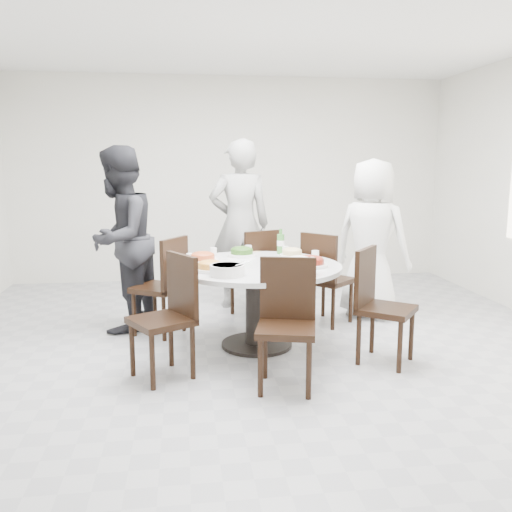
{
  "coord_description": "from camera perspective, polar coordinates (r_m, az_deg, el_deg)",
  "views": [
    {
      "loc": [
        -0.67,
        -4.58,
        1.65
      ],
      "look_at": [
        -0.04,
        0.13,
        0.82
      ],
      "focal_mm": 38.0,
      "sensor_mm": 36.0,
      "label": 1
    }
  ],
  "objects": [
    {
      "name": "diner_right",
      "position": [
        5.86,
        12.09,
        1.76
      ],
      "size": [
        0.97,
        0.95,
        1.68
      ],
      "primitive_type": "imported",
      "rotation": [
        0.0,
        0.0,
        2.39
      ],
      "color": "white",
      "rests_on": "floor"
    },
    {
      "name": "chair_nw",
      "position": [
        5.29,
        -10.23,
        -3.1
      ],
      "size": [
        0.58,
        0.58,
        0.95
      ],
      "primitive_type": "cube",
      "rotation": [
        0.0,
        0.0,
        4.14
      ],
      "color": "black",
      "rests_on": "floor"
    },
    {
      "name": "chair_sw",
      "position": [
        4.21,
        -9.95,
        -6.45
      ],
      "size": [
        0.57,
        0.57,
        0.95
      ],
      "primitive_type": "cube",
      "rotation": [
        0.0,
        0.0,
        5.23
      ],
      "color": "black",
      "rests_on": "floor"
    },
    {
      "name": "chair_ne",
      "position": [
        5.6,
        7.63,
        -2.31
      ],
      "size": [
        0.59,
        0.59,
        0.95
      ],
      "primitive_type": "cube",
      "rotation": [
        0.0,
        0.0,
        2.3
      ],
      "color": "black",
      "rests_on": "floor"
    },
    {
      "name": "tea_cups",
      "position": [
        5.39,
        -1.2,
        0.71
      ],
      "size": [
        0.07,
        0.07,
        0.08
      ],
      "primitive_type": "cylinder",
      "color": "white",
      "rests_on": "dining_table"
    },
    {
      "name": "chair_se",
      "position": [
        4.59,
        13.58,
        -5.23
      ],
      "size": [
        0.59,
        0.59,
        0.95
      ],
      "primitive_type": "cube",
      "rotation": [
        0.0,
        0.0,
        7.18
      ],
      "color": "black",
      "rests_on": "floor"
    },
    {
      "name": "floor",
      "position": [
        4.92,
        0.63,
        -9.71
      ],
      "size": [
        6.0,
        6.0,
        0.01
      ],
      "primitive_type": "cube",
      "color": "#A7A7AC",
      "rests_on": "ground"
    },
    {
      "name": "dish_tofu",
      "position": [
        4.52,
        -4.87,
        -1.19
      ],
      "size": [
        0.26,
        0.26,
        0.07
      ],
      "primitive_type": "cylinder",
      "color": "white",
      "rests_on": "dining_table"
    },
    {
      "name": "chair_n",
      "position": [
        5.8,
        -0.26,
        -1.78
      ],
      "size": [
        0.55,
        0.55,
        0.95
      ],
      "primitive_type": "cube",
      "rotation": [
        0.0,
        0.0,
        3.53
      ],
      "color": "black",
      "rests_on": "floor"
    },
    {
      "name": "soup_bowl",
      "position": [
        4.35,
        -3.03,
        -1.48
      ],
      "size": [
        0.28,
        0.28,
        0.09
      ],
      "primitive_type": "cylinder",
      "color": "white",
      "rests_on": "dining_table"
    },
    {
      "name": "dish_redbrown",
      "position": [
        4.72,
        5.76,
        -0.68
      ],
      "size": [
        0.3,
        0.3,
        0.07
      ],
      "primitive_type": "cylinder",
      "color": "white",
      "rests_on": "dining_table"
    },
    {
      "name": "dish_greens",
      "position": [
        5.22,
        -1.51,
        0.36
      ],
      "size": [
        0.28,
        0.28,
        0.07
      ],
      "primitive_type": "cylinder",
      "color": "white",
      "rests_on": "dining_table"
    },
    {
      "name": "wall_back",
      "position": [
        7.62,
        -2.64,
        8.01
      ],
      "size": [
        6.0,
        0.01,
        2.8
      ],
      "primitive_type": "cube",
      "color": "white",
      "rests_on": "ground"
    },
    {
      "name": "wall_front",
      "position": [
        1.74,
        15.17,
        1.27
      ],
      "size": [
        6.0,
        0.01,
        2.8
      ],
      "primitive_type": "cube",
      "color": "white",
      "rests_on": "ground"
    },
    {
      "name": "beverage_bottle",
      "position": [
        5.35,
        2.62,
        1.55
      ],
      "size": [
        0.07,
        0.07,
        0.25
      ],
      "primitive_type": "cylinder",
      "color": "#397D32",
      "rests_on": "dining_table"
    },
    {
      "name": "chair_s",
      "position": [
        3.96,
        3.2,
        -7.38
      ],
      "size": [
        0.51,
        0.51,
        0.95
      ],
      "primitive_type": "cube",
      "rotation": [
        0.0,
        0.0,
        6.04
      ],
      "color": "black",
      "rests_on": "floor"
    },
    {
      "name": "diner_middle",
      "position": [
        6.14,
        -1.72,
        3.34
      ],
      "size": [
        0.71,
        0.48,
        1.9
      ],
      "primitive_type": "imported",
      "rotation": [
        0.0,
        0.0,
        3.18
      ],
      "color": "black",
      "rests_on": "floor"
    },
    {
      "name": "dish_pale",
      "position": [
        5.18,
        3.82,
        0.23
      ],
      "size": [
        0.24,
        0.24,
        0.06
      ],
      "primitive_type": "cylinder",
      "color": "white",
      "rests_on": "dining_table"
    },
    {
      "name": "chopsticks",
      "position": [
        5.47,
        -0.5,
        0.49
      ],
      "size": [
        0.24,
        0.04,
        0.01
      ],
      "primitive_type": null,
      "color": "tan",
      "rests_on": "dining_table"
    },
    {
      "name": "dish_orange",
      "position": [
        4.94,
        -5.64,
        -0.21
      ],
      "size": [
        0.28,
        0.28,
        0.08
      ],
      "primitive_type": "cylinder",
      "color": "white",
      "rests_on": "dining_table"
    },
    {
      "name": "ceiling",
      "position": [
        4.77,
        0.7,
        23.84
      ],
      "size": [
        6.0,
        6.0,
        0.01
      ],
      "primitive_type": "cube",
      "color": "white",
      "rests_on": "ground"
    },
    {
      "name": "diner_left",
      "position": [
        5.44,
        -14.16,
        1.71
      ],
      "size": [
        0.93,
        1.05,
        1.81
      ],
      "primitive_type": "imported",
      "rotation": [
        0.0,
        0.0,
        4.39
      ],
      "color": "black",
      "rests_on": "floor"
    },
    {
      "name": "rice_bowl",
      "position": [
        4.4,
        4.52,
        -1.19
      ],
      "size": [
        0.26,
        0.26,
        0.11
      ],
      "primitive_type": "cylinder",
      "color": "silver",
      "rests_on": "dining_table"
    },
    {
      "name": "dining_table",
      "position": [
        4.88,
        0.08,
        -5.26
      ],
      "size": [
        1.5,
        1.5,
        0.75
      ],
      "primitive_type": "cylinder",
      "color": "silver",
      "rests_on": "floor"
    }
  ]
}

